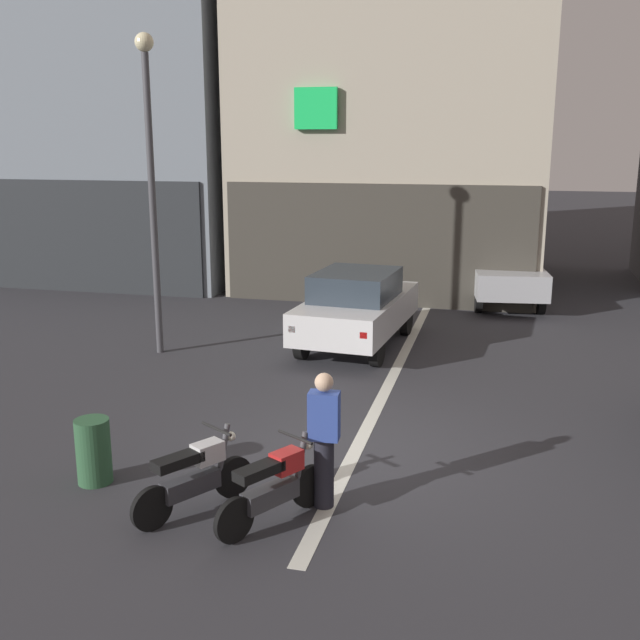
# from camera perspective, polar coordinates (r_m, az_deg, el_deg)

# --- Properties ---
(ground_plane) EXTENTS (120.00, 120.00, 0.00)m
(ground_plane) POSITION_cam_1_polar(r_m,az_deg,el_deg) (10.58, 2.65, -10.20)
(ground_plane) COLOR #333338
(lane_centre_line) EXTENTS (0.20, 18.00, 0.01)m
(lane_centre_line) POSITION_cam_1_polar(r_m,az_deg,el_deg) (16.18, 6.87, -1.78)
(lane_centre_line) COLOR silver
(lane_centre_line) RESTS_ON ground
(building_corner_left) EXTENTS (10.93, 8.99, 15.48)m
(building_corner_left) POSITION_cam_1_polar(r_m,az_deg,el_deg) (27.13, -16.60, 20.38)
(building_corner_left) COLOR gray
(building_corner_left) RESTS_ON ground
(building_mid_block) EXTENTS (8.52, 8.61, 10.91)m
(building_mid_block) POSITION_cam_1_polar(r_m,az_deg,el_deg) (23.63, 6.30, 16.37)
(building_mid_block) COLOR #B2A893
(building_mid_block) RESTS_ON ground
(car_white_crossing_near) EXTENTS (2.11, 4.24, 1.64)m
(car_white_crossing_near) POSITION_cam_1_polar(r_m,az_deg,el_deg) (15.64, 2.87, 1.09)
(car_white_crossing_near) COLOR black
(car_white_crossing_near) RESTS_ON ground
(car_silver_down_street) EXTENTS (2.26, 4.29, 1.64)m
(car_silver_down_street) POSITION_cam_1_polar(r_m,az_deg,el_deg) (20.64, 14.01, 3.75)
(car_silver_down_street) COLOR black
(car_silver_down_street) RESTS_ON ground
(street_lamp) EXTENTS (0.36, 0.36, 6.27)m
(street_lamp) POSITION_cam_1_polar(r_m,az_deg,el_deg) (15.18, -12.91, 11.70)
(street_lamp) COLOR #47474C
(street_lamp) RESTS_ON ground
(motorcycle_white_row_leftmost) EXTENTS (0.94, 1.46, 0.98)m
(motorcycle_white_row_leftmost) POSITION_cam_1_polar(r_m,az_deg,el_deg) (8.96, -9.59, -11.76)
(motorcycle_white_row_leftmost) COLOR black
(motorcycle_white_row_leftmost) RESTS_ON ground
(motorcycle_red_row_left_mid) EXTENTS (0.91, 1.47, 0.98)m
(motorcycle_red_row_left_mid) POSITION_cam_1_polar(r_m,az_deg,el_deg) (8.63, -3.53, -12.62)
(motorcycle_red_row_left_mid) COLOR black
(motorcycle_red_row_left_mid) RESTS_ON ground
(person_by_motorcycles) EXTENTS (0.37, 0.24, 1.67)m
(person_by_motorcycles) POSITION_cam_1_polar(r_m,az_deg,el_deg) (8.81, 0.31, -9.17)
(person_by_motorcycles) COLOR #23232D
(person_by_motorcycles) RESTS_ON ground
(trash_bin) EXTENTS (0.44, 0.44, 0.85)m
(trash_bin) POSITION_cam_1_polar(r_m,az_deg,el_deg) (10.00, -17.02, -9.62)
(trash_bin) COLOR #2D5938
(trash_bin) RESTS_ON ground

